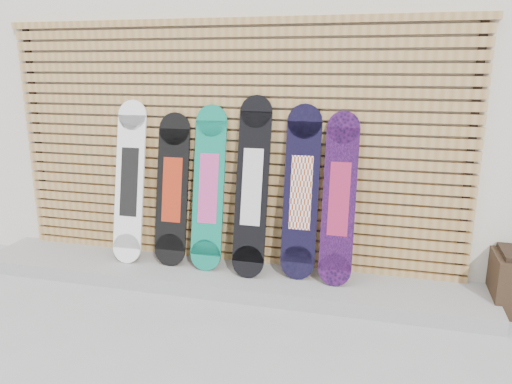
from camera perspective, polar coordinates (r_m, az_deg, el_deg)
ground at (r=3.97m, az=-5.12°, el=-14.51°), size 80.00×80.00×0.00m
building at (r=6.79m, az=9.00°, el=13.31°), size 12.00×5.00×3.60m
concrete_step at (r=4.56m, az=-4.01°, el=-9.62°), size 4.60×0.70×0.12m
slat_wall at (r=4.50m, az=-3.07°, el=5.35°), size 4.26×0.08×2.29m
snowboard_0 at (r=4.75m, az=-14.23°, el=1.11°), size 0.28×0.34×1.48m
snowboard_1 at (r=4.59m, az=-9.53°, el=0.25°), size 0.30×0.30×1.38m
snowboard_2 at (r=4.44m, az=-5.43°, el=0.41°), size 0.28×0.32×1.45m
snowboard_3 at (r=4.29m, az=-0.45°, el=0.57°), size 0.28×0.37×1.54m
snowboard_4 at (r=4.24m, az=5.18°, el=-0.08°), size 0.30×0.29×1.48m
snowboard_5 at (r=4.19m, az=9.48°, el=-0.80°), size 0.27×0.35×1.43m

